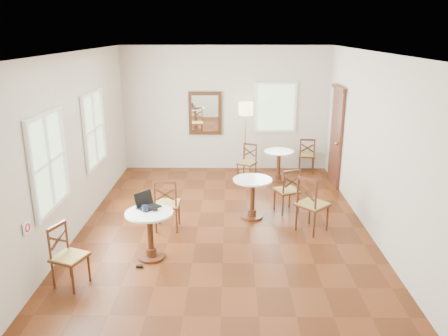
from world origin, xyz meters
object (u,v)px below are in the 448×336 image
cafe_table_mid (252,194)px  chair_mid_a (287,190)px  water_glass (147,209)px  power_adapter (139,266)px  navy_mug (145,208)px  chair_near_a (167,204)px  chair_near_b (68,256)px  mouse (155,210)px  chair_back_b (247,162)px  floor_lamp (246,113)px  chair_back_a (307,155)px  chair_mid_b (312,204)px  laptop (147,204)px  cafe_table_near (150,230)px  cafe_table_back (279,162)px

cafe_table_mid → chair_mid_a: size_ratio=0.86×
water_glass → power_adapter: (-0.10, -0.29, -0.78)m
navy_mug → chair_mid_a: bearing=37.6°
chair_near_a → chair_near_b: size_ratio=1.08×
mouse → power_adapter: size_ratio=1.01×
chair_mid_a → chair_near_a: bearing=-2.1°
chair_near_b → chair_back_b: (2.58, 4.52, -0.02)m
chair_mid_a → floor_lamp: floor_lamp is taller
chair_near_a → chair_back_a: (2.96, 3.30, -0.04)m
cafe_table_mid → chair_mid_a: (0.68, 0.28, -0.03)m
chair_mid_b → navy_mug: size_ratio=7.98×
chair_near_a → power_adapter: (-0.24, -1.33, -0.45)m
chair_mid_a → laptop: (-2.36, -1.64, 0.38)m
floor_lamp → navy_mug: (-1.63, -4.26, -0.65)m
chair_near_b → floor_lamp: size_ratio=0.51×
cafe_table_near → chair_near_b: bearing=-142.3°
cafe_table_near → chair_mid_a: size_ratio=0.86×
cafe_table_back → chair_mid_b: (0.28, -2.68, 0.05)m
cafe_table_near → chair_mid_a: (2.29, 1.83, -0.03)m
chair_mid_b → floor_lamp: floor_lamp is taller
cafe_table_near → navy_mug: navy_mug is taller
floor_lamp → navy_mug: floor_lamp is taller
chair_back_a → mouse: chair_back_a is taller
navy_mug → power_adapter: bearing=-102.5°
cafe_table_near → chair_near_a: 1.04m
chair_near_a → chair_near_b: chair_near_a is taller
cafe_table_back → chair_mid_a: size_ratio=0.81×
chair_back_b → power_adapter: chair_back_b is taller
cafe_table_mid → navy_mug: bearing=-137.5°
chair_near_a → mouse: size_ratio=10.15×
cafe_table_near → chair_near_a: bearing=83.8°
chair_back_a → navy_mug: 5.34m
navy_mug → chair_back_b: bearing=66.0°
water_glass → chair_back_b: bearing=66.6°
cafe_table_near → laptop: laptop is taller
cafe_table_near → floor_lamp: size_ratio=0.44×
water_glass → power_adapter: water_glass is taller
chair_mid_a → floor_lamp: size_ratio=0.51×
chair_back_a → power_adapter: (-3.20, -4.63, -0.41)m
floor_lamp → cafe_table_back: bearing=-39.4°
cafe_table_near → power_adapter: (-0.13, -0.29, -0.45)m
chair_mid_a → mouse: chair_mid_a is taller
chair_back_a → power_adapter: 5.64m
chair_mid_a → water_glass: size_ratio=9.85×
chair_back_a → mouse: size_ratio=9.33×
cafe_table_near → floor_lamp: 4.66m
chair_back_a → cafe_table_near: bearing=62.6°
chair_mid_b → navy_mug: chair_mid_b is taller
navy_mug → cafe_table_near: bearing=-18.7°
cafe_table_back → floor_lamp: bearing=140.6°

